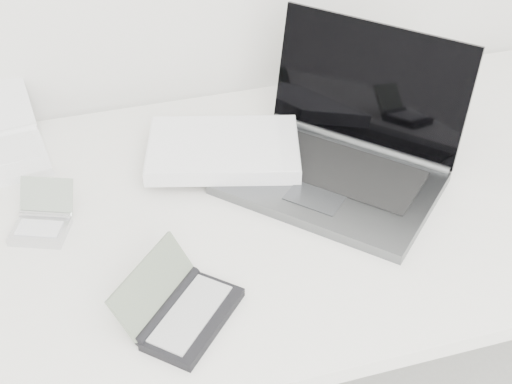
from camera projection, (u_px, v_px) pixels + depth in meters
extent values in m
cube|color=white|center=(265.00, 207.00, 1.34)|extent=(1.60, 0.80, 0.03)
cylinder|color=silver|center=(484.00, 182.00, 2.00)|extent=(0.04, 0.04, 0.70)
cube|color=#545658|center=(330.00, 183.00, 1.36)|extent=(0.46, 0.47, 0.02)
cube|color=black|center=(338.00, 168.00, 1.38)|extent=(0.33, 0.33, 0.00)
cube|color=black|center=(370.00, 85.00, 1.39)|extent=(0.31, 0.32, 0.24)
cylinder|color=#545658|center=(358.00, 144.00, 1.44)|extent=(0.28, 0.29, 0.02)
cube|color=#3D3F42|center=(315.00, 197.00, 1.31)|extent=(0.12, 0.12, 0.00)
cube|color=silver|center=(223.00, 149.00, 1.40)|extent=(0.34, 0.27, 0.03)
cube|color=white|center=(223.00, 143.00, 1.39)|extent=(0.33, 0.26, 0.00)
cube|color=silver|center=(40.00, 231.00, 1.26)|extent=(0.12, 0.10, 0.01)
cube|color=#B6B7BB|center=(39.00, 228.00, 1.25)|extent=(0.09, 0.07, 0.00)
cube|color=#919E91|center=(47.00, 196.00, 1.28)|extent=(0.10, 0.07, 0.06)
cylinder|color=silver|center=(46.00, 215.00, 1.28)|extent=(0.09, 0.05, 0.01)
cube|color=black|center=(194.00, 319.00, 1.10)|extent=(0.18, 0.19, 0.02)
cube|color=#979797|center=(191.00, 313.00, 1.09)|extent=(0.15, 0.16, 0.00)
cube|color=slate|center=(153.00, 285.00, 1.10)|extent=(0.15, 0.16, 0.07)
cylinder|color=black|center=(168.00, 305.00, 1.11)|extent=(0.13, 0.13, 0.02)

